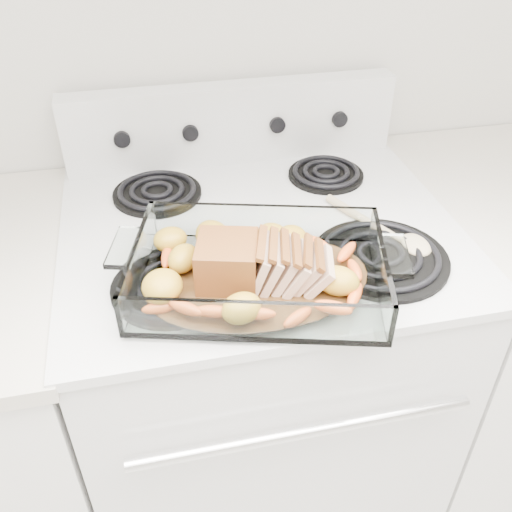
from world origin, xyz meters
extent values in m
cube|color=silver|center=(0.00, 1.66, 0.46)|extent=(0.76, 0.65, 0.92)
cube|color=black|center=(0.00, 1.34, 0.45)|extent=(0.65, 0.02, 0.55)
cylinder|color=silver|center=(0.00, 1.30, 0.74)|extent=(0.61, 0.02, 0.02)
cube|color=silver|center=(0.00, 1.66, 0.93)|extent=(0.78, 0.67, 0.02)
cube|color=silver|center=(0.00, 1.95, 1.03)|extent=(0.76, 0.06, 0.18)
cylinder|color=black|center=(-0.19, 1.50, 0.94)|extent=(0.21, 0.21, 0.01)
cylinder|color=black|center=(0.19, 1.50, 0.94)|extent=(0.25, 0.25, 0.01)
cylinder|color=black|center=(-0.19, 1.81, 0.94)|extent=(0.19, 0.19, 0.01)
cylinder|color=black|center=(0.19, 1.81, 0.94)|extent=(0.17, 0.17, 0.01)
cylinder|color=black|center=(-0.25, 1.92, 1.03)|extent=(0.04, 0.02, 0.04)
cylinder|color=black|center=(-0.10, 1.92, 1.03)|extent=(0.04, 0.02, 0.04)
cylinder|color=black|center=(0.10, 1.92, 1.03)|extent=(0.04, 0.02, 0.04)
cylinder|color=black|center=(0.25, 1.92, 1.03)|extent=(0.04, 0.02, 0.04)
cube|color=white|center=(0.67, 1.66, 0.45)|extent=(0.55, 0.65, 0.90)
cube|color=silver|center=(-0.05, 1.46, 0.95)|extent=(0.41, 0.27, 0.01)
cube|color=silver|center=(-0.05, 1.33, 0.99)|extent=(0.41, 0.01, 0.07)
cube|color=silver|center=(-0.05, 1.59, 0.99)|extent=(0.41, 0.01, 0.07)
cube|color=silver|center=(-0.25, 1.46, 0.99)|extent=(0.01, 0.27, 0.07)
cube|color=silver|center=(0.16, 1.46, 0.99)|extent=(0.01, 0.27, 0.07)
cylinder|color=#3F2711|center=(-0.05, 1.46, 0.95)|extent=(0.24, 0.24, 0.00)
cube|color=brown|center=(-0.10, 1.46, 0.99)|extent=(0.10, 0.10, 0.08)
cube|color=#CEAF9A|center=(-0.04, 1.46, 0.99)|extent=(0.04, 0.09, 0.08)
cube|color=#CEAF9A|center=(-0.02, 1.46, 0.99)|extent=(0.04, 0.09, 0.07)
cube|color=#CEAF9A|center=(0.00, 1.46, 0.99)|extent=(0.04, 0.09, 0.07)
cube|color=#CEAF9A|center=(0.02, 1.46, 0.99)|extent=(0.05, 0.09, 0.06)
cube|color=#CEAF9A|center=(0.03, 1.46, 0.98)|extent=(0.05, 0.09, 0.06)
cube|color=#CEAF9A|center=(0.05, 1.46, 0.98)|extent=(0.05, 0.09, 0.06)
ellipsoid|color=#CF571F|center=(-0.20, 1.38, 0.96)|extent=(0.06, 0.02, 0.02)
ellipsoid|color=#CF571F|center=(0.08, 1.38, 0.96)|extent=(0.06, 0.02, 0.02)
ellipsoid|color=#CF571F|center=(0.12, 1.48, 0.96)|extent=(0.06, 0.02, 0.02)
ellipsoid|color=#CF571F|center=(-0.21, 1.51, 0.96)|extent=(0.06, 0.02, 0.02)
ellipsoid|color=#B48F20|center=(-0.21, 1.54, 0.98)|extent=(0.07, 0.06, 0.05)
ellipsoid|color=#B48F20|center=(-0.02, 1.55, 0.98)|extent=(0.07, 0.06, 0.05)
ellipsoid|color=#B48F20|center=(0.09, 1.44, 0.98)|extent=(0.07, 0.06, 0.05)
cylinder|color=#BBA88E|center=(0.20, 1.62, 0.95)|extent=(0.10, 0.19, 0.02)
ellipsoid|color=#BBA88E|center=(0.27, 1.51, 0.95)|extent=(0.06, 0.07, 0.02)
camera|label=1|loc=(-0.21, 0.73, 1.57)|focal=40.00mm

